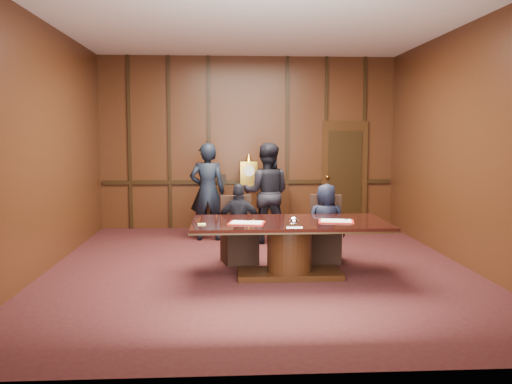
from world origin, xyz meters
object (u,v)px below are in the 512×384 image
signatory_right (326,223)px  witness_right (267,193)px  conference_table (289,239)px  signatory_left (239,224)px  witness_left (208,192)px  sideboard (249,206)px

signatory_right → witness_right: size_ratio=0.67×
conference_table → signatory_left: (-0.65, 0.80, 0.09)m
witness_left → sideboard: bearing=-124.8°
witness_left → signatory_right: bearing=135.8°
sideboard → signatory_left: bearing=-95.3°
conference_table → witness_left: witness_left is taller
sideboard → witness_right: witness_right is taller
signatory_right → witness_right: 1.78m
signatory_left → signatory_right: bearing=-175.8°
conference_table → witness_right: 2.41m
sideboard → signatory_left: sideboard is taller
witness_left → conference_table: bearing=115.2°
witness_left → witness_right: bearing=165.9°
witness_right → sideboard: bearing=-71.1°
sideboard → signatory_right: size_ratio=1.34×
witness_right → signatory_left: bearing=80.0°
conference_table → sideboard: bearing=95.7°
witness_left → witness_right: witness_right is taller
sideboard → witness_left: witness_left is taller
signatory_left → signatory_right: signatory_left is taller
signatory_left → witness_right: witness_right is taller
sideboard → conference_table: bearing=-84.3°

